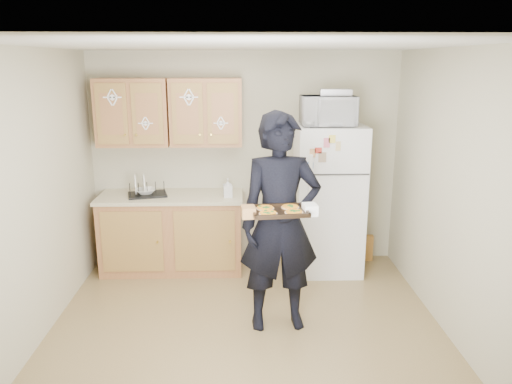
# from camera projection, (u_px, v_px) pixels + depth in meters

# --- Properties ---
(floor) EXTENTS (3.60, 3.60, 0.00)m
(floor) POSITION_uv_depth(u_px,v_px,m) (247.00, 333.00, 4.51)
(floor) COLOR brown
(floor) RESTS_ON ground
(ceiling) EXTENTS (3.60, 3.60, 0.00)m
(ceiling) POSITION_uv_depth(u_px,v_px,m) (245.00, 45.00, 3.88)
(ceiling) COLOR silver
(ceiling) RESTS_ON wall_back
(wall_back) EXTENTS (3.60, 0.04, 2.50)m
(wall_back) POSITION_uv_depth(u_px,v_px,m) (245.00, 159.00, 5.94)
(wall_back) COLOR #B4AF92
(wall_back) RESTS_ON floor
(wall_front) EXTENTS (3.60, 0.04, 2.50)m
(wall_front) POSITION_uv_depth(u_px,v_px,m) (249.00, 298.00, 2.46)
(wall_front) COLOR #B4AF92
(wall_front) RESTS_ON floor
(wall_left) EXTENTS (0.04, 3.60, 2.50)m
(wall_left) POSITION_uv_depth(u_px,v_px,m) (30.00, 201.00, 4.15)
(wall_left) COLOR #B4AF92
(wall_left) RESTS_ON floor
(wall_right) EXTENTS (0.04, 3.60, 2.50)m
(wall_right) POSITION_uv_depth(u_px,v_px,m) (457.00, 198.00, 4.24)
(wall_right) COLOR #B4AF92
(wall_right) RESTS_ON floor
(refrigerator) EXTENTS (0.75, 0.70, 1.70)m
(refrigerator) POSITION_uv_depth(u_px,v_px,m) (328.00, 199.00, 5.71)
(refrigerator) COLOR white
(refrigerator) RESTS_ON floor
(base_cabinet) EXTENTS (1.60, 0.60, 0.86)m
(base_cabinet) POSITION_uv_depth(u_px,v_px,m) (172.00, 234.00, 5.81)
(base_cabinet) COLOR brown
(base_cabinet) RESTS_ON floor
(countertop) EXTENTS (1.64, 0.64, 0.04)m
(countertop) POSITION_uv_depth(u_px,v_px,m) (171.00, 197.00, 5.70)
(countertop) COLOR beige
(countertop) RESTS_ON base_cabinet
(upper_cab_left) EXTENTS (0.80, 0.33, 0.75)m
(upper_cab_left) POSITION_uv_depth(u_px,v_px,m) (133.00, 112.00, 5.58)
(upper_cab_left) COLOR brown
(upper_cab_left) RESTS_ON wall_back
(upper_cab_right) EXTENTS (0.80, 0.33, 0.75)m
(upper_cab_right) POSITION_uv_depth(u_px,v_px,m) (206.00, 112.00, 5.60)
(upper_cab_right) COLOR brown
(upper_cab_right) RESTS_ON wall_back
(cereal_box) EXTENTS (0.20, 0.07, 0.32)m
(cereal_box) POSITION_uv_depth(u_px,v_px,m) (364.00, 248.00, 6.13)
(cereal_box) COLOR gold
(cereal_box) RESTS_ON floor
(person) EXTENTS (0.77, 0.55, 1.98)m
(person) POSITION_uv_depth(u_px,v_px,m) (280.00, 223.00, 4.42)
(person) COLOR black
(person) RESTS_ON floor
(baking_tray) EXTENTS (0.49, 0.38, 0.04)m
(baking_tray) POSITION_uv_depth(u_px,v_px,m) (279.00, 212.00, 4.08)
(baking_tray) COLOR black
(baking_tray) RESTS_ON person
(pizza_front_left) EXTENTS (0.15, 0.15, 0.02)m
(pizza_front_left) POSITION_uv_depth(u_px,v_px,m) (268.00, 213.00, 3.99)
(pizza_front_left) COLOR #FF9E20
(pizza_front_left) RESTS_ON baking_tray
(pizza_front_right) EXTENTS (0.15, 0.15, 0.02)m
(pizza_front_right) POSITION_uv_depth(u_px,v_px,m) (294.00, 212.00, 4.01)
(pizza_front_right) COLOR #FF9E20
(pizza_front_right) RESTS_ON baking_tray
(pizza_back_left) EXTENTS (0.15, 0.15, 0.02)m
(pizza_back_left) POSITION_uv_depth(u_px,v_px,m) (265.00, 208.00, 4.13)
(pizza_back_left) COLOR #FF9E20
(pizza_back_left) RESTS_ON baking_tray
(pizza_back_right) EXTENTS (0.15, 0.15, 0.02)m
(pizza_back_right) POSITION_uv_depth(u_px,v_px,m) (290.00, 207.00, 4.16)
(pizza_back_right) COLOR #FF9E20
(pizza_back_right) RESTS_ON baking_tray
(microwave) EXTENTS (0.59, 0.41, 0.32)m
(microwave) POSITION_uv_depth(u_px,v_px,m) (328.00, 111.00, 5.40)
(microwave) COLOR white
(microwave) RESTS_ON refrigerator
(foil_pan) EXTENTS (0.35, 0.26, 0.07)m
(foil_pan) POSITION_uv_depth(u_px,v_px,m) (336.00, 92.00, 5.38)
(foil_pan) COLOR silver
(foil_pan) RESTS_ON microwave
(dish_rack) EXTENTS (0.49, 0.41, 0.17)m
(dish_rack) POSITION_uv_depth(u_px,v_px,m) (147.00, 188.00, 5.66)
(dish_rack) COLOR black
(dish_rack) RESTS_ON countertop
(bowl) EXTENTS (0.29, 0.29, 0.06)m
(bowl) POSITION_uv_depth(u_px,v_px,m) (145.00, 191.00, 5.67)
(bowl) COLOR silver
(bowl) RESTS_ON dish_rack
(soap_bottle) EXTENTS (0.11, 0.11, 0.21)m
(soap_bottle) POSITION_uv_depth(u_px,v_px,m) (228.00, 188.00, 5.58)
(soap_bottle) COLOR white
(soap_bottle) RESTS_ON countertop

